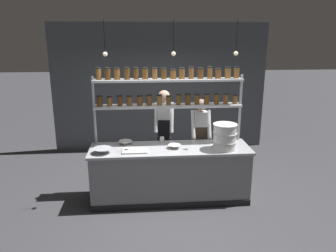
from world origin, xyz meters
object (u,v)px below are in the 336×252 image
Objects in this scene: spice_shelf_unit at (168,93)px; cutting_board at (135,151)px; prep_bowl_center_front at (125,143)px; prep_bowl_center_back at (102,151)px; serving_cup_front at (162,140)px; chef_center at (200,136)px; chef_left at (164,129)px; container_stack at (225,137)px; prep_bowl_near_left at (174,147)px.

cutting_board is at bearing -140.99° from spice_shelf_unit.
prep_bowl_center_back reaches higher than prep_bowl_center_front.
serving_cup_front is (0.97, 0.43, 0.01)m from prep_bowl_center_back.
chef_center is 6.87× the size of prep_bowl_center_front.
chef_left reaches higher than serving_cup_front.
container_stack reaches higher than prep_bowl_center_front.
spice_shelf_unit is 0.81m from serving_cup_front.
prep_bowl_near_left is at bearing -75.21° from chef_left.
serving_cup_front is (-0.08, -0.54, -0.04)m from chef_left.
container_stack is 1.08m from serving_cup_front.
serving_cup_front is at bearing -155.61° from chef_center.
chef_left is at bearing 42.91° from prep_bowl_center_back.
spice_shelf_unit is 1.09m from chef_center.
container_stack is 1.66m from prep_bowl_center_front.
prep_bowl_near_left is at bearing -130.85° from chef_center.
prep_bowl_center_back is (-0.51, -0.03, 0.03)m from cutting_board.
chef_left is 4.35× the size of cutting_board.
prep_bowl_center_front is 0.52m from prep_bowl_center_back.
chef_left is 0.91m from prep_bowl_center_front.
container_stack is at bearing -22.37° from serving_cup_front.
spice_shelf_unit reaches higher than chef_center.
cutting_board is 1.88× the size of prep_bowl_near_left.
prep_bowl_near_left is at bearing 172.18° from container_stack.
spice_shelf_unit is 1.46× the size of chef_left.
chef_left is at bearing 60.28° from cutting_board.
chef_left is (-0.03, 0.48, -0.76)m from spice_shelf_unit.
container_stack is (0.91, -0.95, 0.12)m from chef_left.
prep_bowl_center_front is at bearing -132.78° from chef_left.
prep_bowl_near_left is at bearing 6.70° from prep_bowl_center_back.
chef_center is at bearing 109.62° from container_stack.
serving_cup_front is (0.62, 0.04, 0.02)m from prep_bowl_center_front.
container_stack is at bearing -12.70° from prep_bowl_center_front.
chef_left is 1.43m from prep_bowl_center_back.
spice_shelf_unit is 1.19m from container_stack.
chef_left is 0.84m from prep_bowl_near_left.
prep_bowl_near_left is 0.35m from serving_cup_front.
chef_left reaches higher than prep_bowl_near_left.
cutting_board is (-0.54, -0.94, -0.08)m from chef_left.
prep_bowl_center_front is 0.78× the size of prep_bowl_center_back.
chef_center is at bearing 48.78° from prep_bowl_near_left.
cutting_board is at bearing -65.45° from prep_bowl_center_front.
chef_left is at bearing 39.77° from prep_bowl_center_front.
spice_shelf_unit reaches higher than cutting_board.
container_stack is at bearing -38.55° from chef_left.
container_stack is (0.88, -0.47, -0.64)m from spice_shelf_unit.
spice_shelf_unit is at bearing 8.17° from prep_bowl_center_front.
prep_bowl_near_left is 2.06× the size of serving_cup_front.
serving_cup_front is (-0.73, -0.33, 0.05)m from chef_center.
chef_center reaches higher than cutting_board.
prep_bowl_near_left is (-0.81, 0.11, -0.18)m from container_stack.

